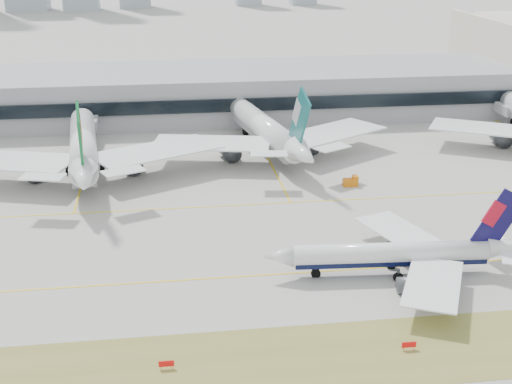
{
  "coord_description": "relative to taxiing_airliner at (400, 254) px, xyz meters",
  "views": [
    {
      "loc": [
        -10.05,
        -119.14,
        58.97
      ],
      "look_at": [
        8.91,
        18.0,
        7.5
      ],
      "focal_mm": 50.0,
      "sensor_mm": 36.0,
      "label": 1
    }
  ],
  "objects": [
    {
      "name": "hold_sign_right",
      "position": [
        -6.53,
        -24.04,
        -3.06
      ],
      "size": [
        2.2,
        0.15,
        1.35
      ],
      "color": "red",
      "rests_on": "ground"
    },
    {
      "name": "ground",
      "position": [
        -31.47,
        7.96,
        -3.94
      ],
      "size": [
        3000.0,
        3000.0,
        0.0
      ],
      "primitive_type": "plane",
      "color": "#A09E96",
      "rests_on": "ground"
    },
    {
      "name": "gse_c",
      "position": [
        3.67,
        47.06,
        -2.89
      ],
      "size": [
        3.55,
        2.0,
        2.6
      ],
      "color": "orange",
      "rests_on": "ground"
    },
    {
      "name": "widebody_eva",
      "position": [
        -61.13,
        65.16,
        2.75
      ],
      "size": [
        70.33,
        69.1,
        25.17
      ],
      "rotation": [
        0.0,
        0.0,
        1.66
      ],
      "color": "white",
      "rests_on": "ground"
    },
    {
      "name": "taxiing_airliner",
      "position": [
        0.0,
        0.0,
        0.0
      ],
      "size": [
        48.67,
        42.2,
        16.35
      ],
      "rotation": [
        0.0,
        0.0,
        3.07
      ],
      "color": "white",
      "rests_on": "ground"
    },
    {
      "name": "widebody_cathay",
      "position": [
        -12.47,
        75.51,
        2.47
      ],
      "size": [
        66.64,
        66.01,
        24.12
      ],
      "rotation": [
        0.0,
        0.0,
        1.75
      ],
      "color": "white",
      "rests_on": "ground"
    },
    {
      "name": "terminal",
      "position": [
        -31.47,
        122.8,
        3.56
      ],
      "size": [
        280.0,
        43.1,
        15.0
      ],
      "color": "gray",
      "rests_on": "ground"
    },
    {
      "name": "hold_sign_left",
      "position": [
        -42.34,
        -24.04,
        -3.06
      ],
      "size": [
        2.2,
        0.15,
        1.35
      ],
      "color": "red",
      "rests_on": "ground"
    }
  ]
}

